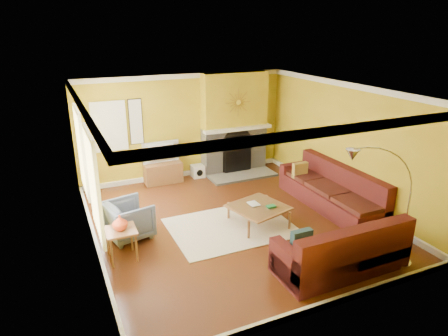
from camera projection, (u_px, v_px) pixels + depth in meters
name	position (u px, v px, depth m)	size (l,w,h in m)	color
floor	(233.00, 222.00, 8.27)	(5.50, 6.00, 0.02)	#643015
ceiling	(234.00, 90.00, 7.35)	(5.50, 6.00, 0.02)	white
wall_back	(184.00, 126.00, 10.40)	(5.50, 0.02, 2.70)	gold
wall_front	(332.00, 226.00, 5.23)	(5.50, 0.02, 2.70)	gold
wall_left	(87.00, 181.00, 6.75)	(0.02, 6.00, 2.70)	gold
wall_right	(346.00, 144.00, 8.88)	(0.02, 6.00, 2.70)	gold
baseboard	(233.00, 219.00, 8.25)	(5.50, 6.00, 0.12)	white
crown_molding	(234.00, 94.00, 7.38)	(5.50, 6.00, 0.12)	white
window_left_near	(80.00, 151.00, 7.83)	(0.06, 1.22, 1.72)	white
window_left_far	(93.00, 185.00, 6.20)	(0.06, 1.22, 1.72)	white
window_back	(109.00, 127.00, 9.56)	(0.82, 0.06, 1.22)	white
wall_art	(136.00, 122.00, 9.80)	(0.34, 0.04, 1.14)	white
fireplace	(234.00, 123.00, 10.74)	(1.80, 0.40, 2.70)	gray
mantel	(238.00, 129.00, 10.57)	(1.92, 0.22, 0.08)	white
hearth	(243.00, 176.00, 10.71)	(1.80, 0.70, 0.06)	gray
sunburst	(238.00, 102.00, 10.34)	(0.70, 0.04, 0.70)	olive
rug	(231.00, 227.00, 8.04)	(2.40, 1.80, 0.02)	beige
sectional_sofa	(306.00, 205.00, 7.97)	(2.97, 3.92, 0.90)	#571C1C
coffee_table	(258.00, 215.00, 8.11)	(1.01, 1.01, 0.40)	white
media_console	(163.00, 173.00, 10.25)	(0.95, 0.43, 0.52)	brown
tv	(162.00, 153.00, 10.07)	(0.96, 0.13, 0.55)	black
subwoofer	(198.00, 171.00, 10.67)	(0.32, 0.32, 0.32)	white
armchair	(129.00, 220.00, 7.56)	(0.78, 0.80, 0.73)	slate
side_table	(122.00, 244.00, 6.87)	(0.51, 0.51, 0.56)	brown
vase	(120.00, 223.00, 6.73)	(0.26, 0.26, 0.27)	#D44319
book	(249.00, 205.00, 8.06)	(0.19, 0.26, 0.03)	white
arc_lamp	(381.00, 212.00, 6.21)	(1.39, 0.36, 2.20)	silver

